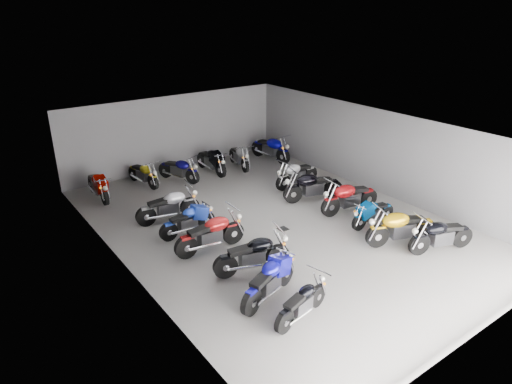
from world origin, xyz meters
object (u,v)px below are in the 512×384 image
at_px(motorcycle_left_a, 302,302).
at_px(motorcycle_back_e, 239,157).
at_px(motorcycle_right_b, 401,227).
at_px(motorcycle_right_d, 349,197).
at_px(motorcycle_left_c, 253,255).
at_px(motorcycle_back_c, 179,169).
at_px(motorcycle_left_d, 211,234).
at_px(motorcycle_back_d, 212,161).
at_px(motorcycle_right_e, 313,186).
at_px(motorcycle_left_b, 270,280).
at_px(motorcycle_right_c, 373,213).
at_px(motorcycle_left_f, 169,206).
at_px(motorcycle_left_e, 188,221).
at_px(motorcycle_right_f, 296,174).
at_px(motorcycle_right_a, 441,235).
at_px(motorcycle_back_a, 98,186).
at_px(motorcycle_back_f, 271,148).
at_px(drain_grate, 283,229).
at_px(motorcycle_back_b, 143,174).

relative_size(motorcycle_left_a, motorcycle_back_e, 0.88).
relative_size(motorcycle_right_b, motorcycle_right_d, 0.96).
relative_size(motorcycle_left_c, motorcycle_back_c, 1.11).
distance_m(motorcycle_left_d, motorcycle_back_d, 6.72).
relative_size(motorcycle_right_e, motorcycle_back_e, 1.09).
distance_m(motorcycle_left_c, motorcycle_right_e, 5.32).
distance_m(motorcycle_left_b, motorcycle_right_c, 5.34).
bearing_deg(motorcycle_left_a, motorcycle_left_d, 168.74).
distance_m(motorcycle_left_f, motorcycle_right_b, 7.50).
xyz_separation_m(motorcycle_left_e, motorcycle_back_d, (3.53, 4.45, 0.06)).
bearing_deg(motorcycle_left_a, motorcycle_right_b, 88.45).
bearing_deg(motorcycle_right_b, motorcycle_left_f, 63.71).
bearing_deg(motorcycle_left_d, motorcycle_right_c, 73.95).
relative_size(motorcycle_left_e, motorcycle_right_e, 0.87).
height_order(motorcycle_right_f, motorcycle_back_c, motorcycle_right_f).
bearing_deg(motorcycle_right_d, motorcycle_right_a, -168.03).
bearing_deg(motorcycle_right_a, motorcycle_back_c, 38.32).
xyz_separation_m(motorcycle_back_a, motorcycle_back_f, (7.97, -0.26, 0.05)).
relative_size(motorcycle_left_f, motorcycle_right_e, 0.98).
xyz_separation_m(motorcycle_left_a, motorcycle_back_c, (1.81, 9.66, 0.05)).
distance_m(motorcycle_left_a, motorcycle_left_e, 5.28).
bearing_deg(motorcycle_left_b, motorcycle_back_a, 170.05).
distance_m(motorcycle_right_e, motorcycle_back_c, 5.63).
distance_m(motorcycle_right_f, motorcycle_back_c, 4.82).
xyz_separation_m(motorcycle_left_c, motorcycle_left_e, (-0.38, 2.98, -0.06)).
distance_m(motorcycle_left_f, motorcycle_back_e, 5.79).
relative_size(drain_grate, motorcycle_back_c, 0.16).
bearing_deg(motorcycle_left_d, motorcycle_left_c, 13.25).
relative_size(motorcycle_left_b, motorcycle_left_d, 0.93).
height_order(motorcycle_left_f, motorcycle_back_d, motorcycle_left_f).
xyz_separation_m(motorcycle_right_a, motorcycle_right_b, (-0.59, 0.95, 0.04)).
xyz_separation_m(drain_grate, motorcycle_back_a, (-4.00, 6.03, 0.51)).
bearing_deg(motorcycle_back_e, motorcycle_right_d, 107.10).
height_order(drain_grate, motorcycle_back_f, motorcycle_back_f).
height_order(motorcycle_left_d, motorcycle_right_e, motorcycle_right_e).
xyz_separation_m(motorcycle_left_c, motorcycle_right_f, (5.06, 4.06, -0.01)).
distance_m(motorcycle_right_a, motorcycle_right_d, 3.48).
distance_m(motorcycle_left_a, motorcycle_right_f, 8.29).
bearing_deg(motorcycle_back_c, motorcycle_back_f, 155.68).
bearing_deg(motorcycle_right_f, motorcycle_back_a, 60.05).
distance_m(motorcycle_left_d, motorcycle_left_f, 2.55).
height_order(motorcycle_right_d, motorcycle_back_a, motorcycle_right_d).
bearing_deg(motorcycle_back_a, motorcycle_left_f, 113.10).
distance_m(motorcycle_back_b, motorcycle_back_d, 2.99).
relative_size(motorcycle_left_b, motorcycle_back_d, 0.95).
bearing_deg(motorcycle_right_e, motorcycle_right_f, 1.26).
relative_size(motorcycle_right_d, motorcycle_back_d, 1.05).
bearing_deg(motorcycle_back_b, motorcycle_back_d, 163.80).
bearing_deg(motorcycle_right_c, motorcycle_left_e, 60.96).
bearing_deg(motorcycle_right_f, motorcycle_left_b, 131.04).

